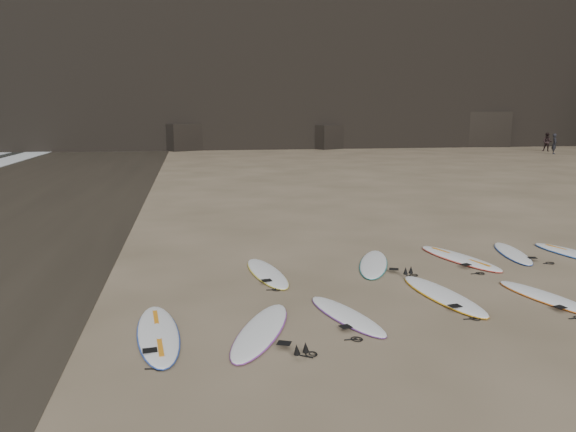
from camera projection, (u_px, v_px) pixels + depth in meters
The scene contains 12 objects.
ground at pixel (461, 303), 10.91m from camera, with size 240.00×240.00×0.00m, color #897559.
surfboard_0 at pixel (261, 330), 9.43m from camera, with size 0.63×2.64×0.10m, color white.
surfboard_1 at pixel (346, 315), 10.15m from camera, with size 0.55×2.30×0.08m, color white.
surfboard_2 at pixel (443, 295), 11.25m from camera, with size 0.66×2.74×0.10m, color white.
surfboard_3 at pixel (547, 297), 11.12m from camera, with size 0.57×2.39×0.09m, color white.
surfboard_5 at pixel (267, 273), 12.79m from camera, with size 0.61×2.56×0.09m, color white.
surfboard_6 at pixel (374, 263), 13.56m from camera, with size 0.63×2.61×0.09m, color white.
surfboard_7 at pixel (460, 258), 14.07m from camera, with size 0.66×2.76×0.10m, color white.
surfboard_8 at pixel (513, 253), 14.57m from camera, with size 0.57×2.36×0.08m, color white.
surfboard_11 at pixel (158, 333), 9.29m from camera, with size 0.65×2.72×0.10m, color white.
person_a at pixel (554, 144), 48.37m from camera, with size 0.64×0.42×1.76m, color black.
person_b at pixel (547, 142), 51.53m from camera, with size 0.83×0.65×1.72m, color black.
Camera 1 is at (-5.11, -9.67, 3.68)m, focal length 35.00 mm.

